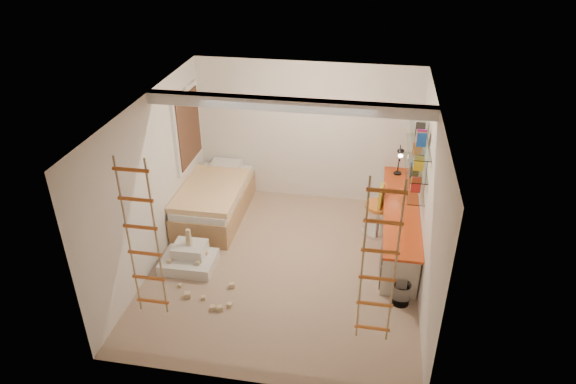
% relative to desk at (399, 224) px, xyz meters
% --- Properties ---
extents(floor, '(4.50, 4.50, 0.00)m').
position_rel_desk_xyz_m(floor, '(-1.72, -0.86, -0.40)').
color(floor, '#9F8166').
rests_on(floor, ground).
extents(ceiling_beam, '(4.00, 0.18, 0.16)m').
position_rel_desk_xyz_m(ceiling_beam, '(-1.72, -0.56, 2.12)').
color(ceiling_beam, white).
rests_on(ceiling_beam, ceiling).
extents(window_frame, '(0.06, 1.15, 1.35)m').
position_rel_desk_xyz_m(window_frame, '(-3.69, 0.64, 1.15)').
color(window_frame, white).
rests_on(window_frame, wall_left).
extents(window_blind, '(0.02, 1.00, 1.20)m').
position_rel_desk_xyz_m(window_blind, '(-3.65, 0.64, 1.15)').
color(window_blind, '#4C2D1E').
rests_on(window_blind, window_frame).
extents(rope_ladder_left, '(0.41, 0.04, 2.13)m').
position_rel_desk_xyz_m(rope_ladder_left, '(-3.07, -2.61, 1.11)').
color(rope_ladder_left, orange).
rests_on(rope_ladder_left, ceiling).
extents(rope_ladder_right, '(0.41, 0.04, 2.13)m').
position_rel_desk_xyz_m(rope_ladder_right, '(-0.37, -2.61, 1.11)').
color(rope_ladder_right, orange).
rests_on(rope_ladder_right, ceiling).
extents(waste_bin, '(0.26, 0.26, 0.32)m').
position_rel_desk_xyz_m(waste_bin, '(0.03, -1.41, -0.24)').
color(waste_bin, white).
rests_on(waste_bin, floor).
extents(desk, '(0.56, 2.80, 0.75)m').
position_rel_desk_xyz_m(desk, '(0.00, 0.00, 0.00)').
color(desk, '#C84317').
rests_on(desk, floor).
extents(shelves, '(0.25, 1.80, 0.71)m').
position_rel_desk_xyz_m(shelves, '(0.15, 0.27, 1.10)').
color(shelves, white).
rests_on(shelves, wall_right).
extents(bed, '(1.02, 2.00, 0.69)m').
position_rel_desk_xyz_m(bed, '(-3.20, 0.36, -0.07)').
color(bed, '#AD7F51').
rests_on(bed, floor).
extents(task_lamp, '(0.14, 0.36, 0.57)m').
position_rel_desk_xyz_m(task_lamp, '(-0.05, 0.96, 0.73)').
color(task_lamp, black).
rests_on(task_lamp, desk).
extents(swivel_chair, '(0.60, 0.60, 0.90)m').
position_rel_desk_xyz_m(swivel_chair, '(-0.33, 0.33, -0.07)').
color(swivel_chair, '#C96D26').
rests_on(swivel_chair, floor).
extents(play_platform, '(0.81, 0.64, 0.36)m').
position_rel_desk_xyz_m(play_platform, '(-3.17, -1.11, -0.26)').
color(play_platform, silver).
rests_on(play_platform, floor).
extents(toy_blocks, '(1.16, 1.06, 0.63)m').
position_rel_desk_xyz_m(toy_blocks, '(-2.86, -1.49, -0.21)').
color(toy_blocks, '#CCB284').
rests_on(toy_blocks, floor).
extents(books, '(0.14, 0.70, 0.92)m').
position_rel_desk_xyz_m(books, '(0.15, 0.27, 1.25)').
color(books, red).
rests_on(books, shelves).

